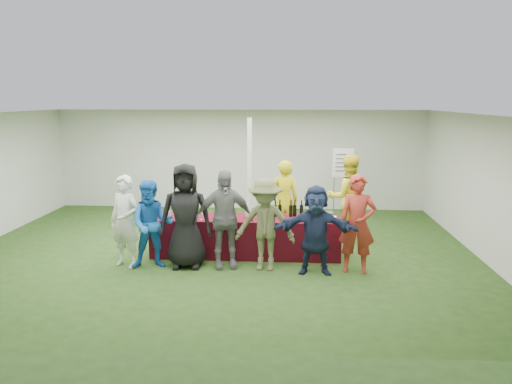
# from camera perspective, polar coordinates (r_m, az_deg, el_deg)

# --- Properties ---
(ground) EXTENTS (60.00, 60.00, 0.00)m
(ground) POSITION_cam_1_polar(r_m,az_deg,el_deg) (10.05, -4.13, -6.74)
(ground) COLOR #284719
(ground) RESTS_ON ground
(tent) EXTENTS (10.00, 10.00, 10.00)m
(tent) POSITION_cam_1_polar(r_m,az_deg,el_deg) (10.85, -0.74, 1.92)
(tent) COLOR white
(tent) RESTS_ON ground
(serving_table) EXTENTS (3.60, 0.80, 0.75)m
(serving_table) POSITION_cam_1_polar(r_m,az_deg,el_deg) (9.67, -1.19, -5.09)
(serving_table) COLOR #590E19
(serving_table) RESTS_ON ground
(wine_bottles) EXTENTS (0.81, 0.14, 0.32)m
(wine_bottles) POSITION_cam_1_polar(r_m,az_deg,el_deg) (9.66, 3.00, -2.08)
(wine_bottles) COLOR black
(wine_bottles) RESTS_ON serving_table
(wine_glasses) EXTENTS (2.76, 0.09, 0.16)m
(wine_glasses) POSITION_cam_1_polar(r_m,az_deg,el_deg) (9.38, -4.69, -2.54)
(wine_glasses) COLOR silver
(wine_glasses) RESTS_ON serving_table
(water_bottle) EXTENTS (0.07, 0.07, 0.23)m
(water_bottle) POSITION_cam_1_polar(r_m,az_deg,el_deg) (9.63, -1.05, -2.21)
(water_bottle) COLOR silver
(water_bottle) RESTS_ON serving_table
(bar_towel) EXTENTS (0.25, 0.18, 0.03)m
(bar_towel) POSITION_cam_1_polar(r_m,az_deg,el_deg) (9.62, 8.43, -2.89)
(bar_towel) COLOR white
(bar_towel) RESTS_ON serving_table
(dump_bucket) EXTENTS (0.22, 0.22, 0.18)m
(dump_bucket) POSITION_cam_1_polar(r_m,az_deg,el_deg) (9.34, 8.22, -2.83)
(dump_bucket) COLOR slate
(dump_bucket) RESTS_ON serving_table
(wine_list_sign) EXTENTS (0.50, 0.03, 1.80)m
(wine_list_sign) POSITION_cam_1_polar(r_m,az_deg,el_deg) (12.39, 9.89, 2.69)
(wine_list_sign) COLOR slate
(wine_list_sign) RESTS_ON ground
(staff_pourer) EXTENTS (0.69, 0.52, 1.73)m
(staff_pourer) POSITION_cam_1_polar(r_m,az_deg,el_deg) (10.59, 3.20, -0.99)
(staff_pourer) COLOR gold
(staff_pourer) RESTS_ON ground
(staff_back) EXTENTS (0.98, 0.81, 1.84)m
(staff_back) POSITION_cam_1_polar(r_m,az_deg,el_deg) (10.79, 10.44, -0.63)
(staff_back) COLOR yellow
(staff_back) RESTS_ON ground
(customer_0) EXTENTS (0.71, 0.60, 1.67)m
(customer_0) POSITION_cam_1_polar(r_m,az_deg,el_deg) (9.24, -14.74, -3.27)
(customer_0) COLOR silver
(customer_0) RESTS_ON ground
(customer_1) EXTENTS (0.88, 0.75, 1.59)m
(customer_1) POSITION_cam_1_polar(r_m,az_deg,el_deg) (9.06, -11.81, -3.64)
(customer_1) COLOR blue
(customer_1) RESTS_ON ground
(customer_2) EXTENTS (0.96, 0.66, 1.88)m
(customer_2) POSITION_cam_1_polar(r_m,az_deg,el_deg) (8.97, -8.04, -2.72)
(customer_2) COLOR black
(customer_2) RESTS_ON ground
(customer_3) EXTENTS (1.11, 0.67, 1.78)m
(customer_3) POSITION_cam_1_polar(r_m,az_deg,el_deg) (8.89, -3.67, -3.10)
(customer_3) COLOR slate
(customer_3) RESTS_ON ground
(customer_4) EXTENTS (1.14, 0.76, 1.65)m
(customer_4) POSITION_cam_1_polar(r_m,az_deg,el_deg) (8.76, 1.06, -3.73)
(customer_4) COLOR brown
(customer_4) RESTS_ON ground
(customer_5) EXTENTS (1.44, 0.48, 1.55)m
(customer_5) POSITION_cam_1_polar(r_m,az_deg,el_deg) (8.66, 6.82, -4.31)
(customer_5) COLOR #18233E
(customer_5) RESTS_ON ground
(customer_6) EXTENTS (0.67, 0.49, 1.72)m
(customer_6) POSITION_cam_1_polar(r_m,az_deg,el_deg) (8.81, 11.51, -3.61)
(customer_6) COLOR maroon
(customer_6) RESTS_ON ground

